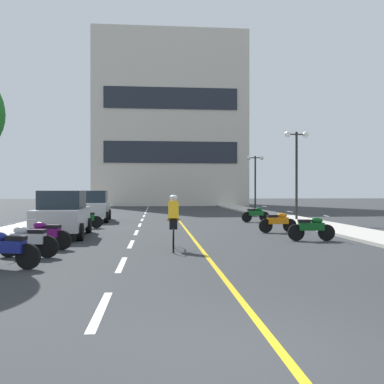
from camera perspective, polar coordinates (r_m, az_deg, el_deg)
The scene contains 29 objects.
ground_plane at distance 25.65m, azimuth -2.29°, elevation -3.88°, with size 140.00×140.00×0.00m, color #2D3033.
curb_left at distance 29.24m, azimuth -16.83°, elevation -3.27°, with size 2.40×72.00×0.12m, color #B7B2A8.
curb_right at distance 29.81m, azimuth 11.42°, elevation -3.20°, with size 2.40×72.00×0.12m, color #B7B2A8.
lane_dash_0 at distance 6.86m, azimuth -12.16°, elevation -15.20°, with size 0.14×2.20×0.01m, color silver.
lane_dash_1 at distance 10.75m, azimuth -9.42°, elevation -9.56°, with size 0.14×2.20×0.01m, color silver.
lane_dash_2 at distance 14.70m, azimuth -8.18°, elevation -6.92°, with size 0.14×2.20×0.01m, color silver.
lane_dash_3 at distance 18.67m, azimuth -7.47°, elevation -5.40°, with size 0.14×2.20×0.01m, color silver.
lane_dash_4 at distance 22.65m, azimuth -7.02°, elevation -4.42°, with size 0.14×2.20×0.01m, color silver.
lane_dash_5 at distance 26.64m, azimuth -6.70°, elevation -3.73°, with size 0.14×2.20×0.01m, color silver.
lane_dash_6 at distance 30.63m, azimuth -6.46°, elevation -3.21°, with size 0.14×2.20×0.01m, color silver.
lane_dash_7 at distance 34.62m, azimuth -6.28°, elevation -2.82°, with size 0.14×2.20×0.01m, color silver.
lane_dash_8 at distance 38.61m, azimuth -6.14°, elevation -2.51°, with size 0.14×2.20×0.01m, color silver.
lane_dash_9 at distance 42.61m, azimuth -6.02°, elevation -2.25°, with size 0.14×2.20×0.01m, color silver.
lane_dash_10 at distance 46.60m, azimuth -5.92°, elevation -2.04°, with size 0.14×2.20×0.01m, color silver.
lane_dash_11 at distance 50.60m, azimuth -5.84°, elevation -1.87°, with size 0.14×2.20×0.01m, color silver.
centre_line_yellow at distance 28.65m, azimuth -2.06°, elevation -3.45°, with size 0.12×66.00×0.01m, color gold.
office_building at distance 54.64m, azimuth -2.98°, elevation 9.33°, with size 18.54×8.83×21.01m.
street_lamp_mid at distance 26.18m, azimuth 13.85°, elevation 4.83°, with size 1.46×0.36×5.24m.
street_lamp_far at distance 36.32m, azimuth 8.48°, elevation 2.95°, with size 1.46×0.36×4.66m.
parked_car_near at distance 17.49m, azimuth -16.96°, elevation -2.79°, with size 2.09×4.28×1.82m.
parked_car_mid at distance 25.90m, azimuth -13.11°, elevation -1.82°, with size 2.11×4.29×1.82m.
motorcycle_1 at distance 10.88m, azimuth -23.70°, elevation -6.95°, with size 1.67×0.70×0.92m.
motorcycle_2 at distance 12.45m, azimuth -21.16°, elevation -6.05°, with size 1.69×0.62×0.92m.
motorcycle_3 at distance 13.95m, azimuth -19.07°, elevation -5.38°, with size 1.66×0.73×0.92m.
motorcycle_4 at distance 16.03m, azimuth 15.75°, elevation -4.65°, with size 1.70×0.60×0.92m.
motorcycle_5 at distance 18.83m, azimuth 11.47°, elevation -3.92°, with size 1.70×0.60×0.92m.
motorcycle_6 at distance 21.03m, azimuth -14.24°, elevation -3.50°, with size 1.70×0.60×0.92m.
motorcycle_7 at distance 24.85m, azimuth 8.56°, elevation -2.92°, with size 1.69×0.60×0.92m.
cyclist_rider at distance 13.11m, azimuth -2.50°, elevation -3.90°, with size 0.42×1.77×1.71m.
Camera 1 is at (-1.16, -4.56, 1.82)m, focal length 39.75 mm.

